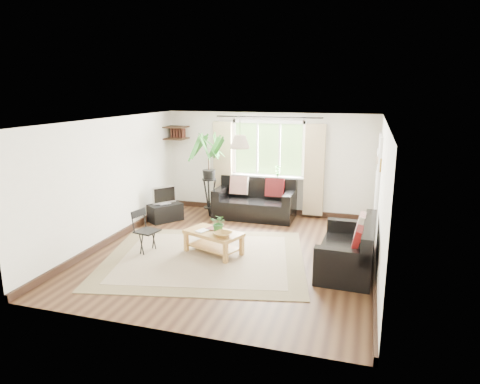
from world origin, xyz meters
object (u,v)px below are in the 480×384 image
(sofa_right, at_px, (347,246))
(tv_stand, at_px, (165,212))
(coffee_table, at_px, (214,243))
(sofa_back, at_px, (255,200))
(folding_chair, at_px, (147,232))
(palm_stand, at_px, (209,176))

(sofa_right, bearing_deg, tv_stand, -108.75)
(coffee_table, xyz_separation_m, tv_stand, (-1.74, 1.57, -0.01))
(coffee_table, bearing_deg, sofa_back, 86.80)
(folding_chair, bearing_deg, coffee_table, -64.30)
(sofa_right, bearing_deg, sofa_back, -135.03)
(sofa_back, height_order, folding_chair, sofa_back)
(sofa_back, xyz_separation_m, coffee_table, (-0.13, -2.40, -0.22))
(sofa_back, xyz_separation_m, sofa_right, (2.21, -2.39, -0.03))
(palm_stand, xyz_separation_m, folding_chair, (-0.27, -2.49, -0.58))
(sofa_right, xyz_separation_m, folding_chair, (-3.52, -0.30, -0.00))
(sofa_right, bearing_deg, coffee_table, -87.64)
(coffee_table, xyz_separation_m, palm_stand, (-0.91, 2.20, 0.77))
(sofa_right, distance_m, folding_chair, 3.54)
(sofa_right, relative_size, palm_stand, 0.86)
(tv_stand, height_order, palm_stand, palm_stand)
(sofa_right, relative_size, folding_chair, 2.14)
(tv_stand, relative_size, folding_chair, 0.92)
(tv_stand, xyz_separation_m, palm_stand, (0.84, 0.63, 0.78))
(sofa_right, distance_m, coffee_table, 2.35)
(sofa_back, bearing_deg, palm_stand, -169.33)
(sofa_right, height_order, tv_stand, sofa_right)
(coffee_table, distance_m, folding_chair, 1.23)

